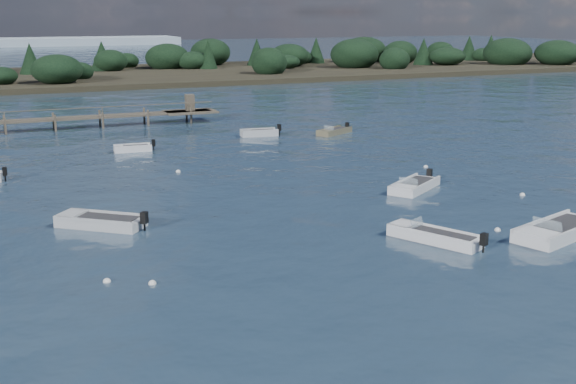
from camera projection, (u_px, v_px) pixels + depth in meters
name	position (u px, v px, depth m)	size (l,w,h in m)	color
ground	(126.00, 109.00, 80.79)	(400.00, 400.00, 0.00)	#182838
tender_far_white	(133.00, 149.00, 56.36)	(3.23, 1.37, 1.09)	silver
tender_far_grey_b	(259.00, 134.00, 63.36)	(3.65, 1.66, 1.23)	#A1A5A8
dinghy_mid_grey	(101.00, 223.00, 36.59)	(4.48, 4.10, 1.21)	#A1A5A8
dinghy_mid_white_a	(559.00, 233.00, 35.04)	(5.91, 3.61, 1.37)	silver
dinghy_mid_white_b	(414.00, 187.00, 44.20)	(4.51, 3.77, 1.16)	silver
dinghy_extra_a	(434.00, 238.00, 34.23)	(3.19, 4.78, 1.21)	silver
dinghy_extra_b	(334.00, 132.00, 64.47)	(4.00, 3.02, 1.05)	#6F674A
buoy_b	(498.00, 231.00, 35.96)	(0.32, 0.32, 0.32)	silver
buoy_c	(152.00, 284.00, 28.90)	(0.32, 0.32, 0.32)	silver
buoy_d	(522.00, 195.00, 42.88)	(0.32, 0.32, 0.32)	silver
buoy_e	(178.00, 172.00, 49.14)	(0.32, 0.32, 0.32)	silver
buoy_extra_a	(107.00, 282.00, 29.12)	(0.32, 0.32, 0.32)	silver
buoy_extra_b	(426.00, 167.00, 50.65)	(0.32, 0.32, 0.32)	silver
far_headland	(224.00, 63.00, 125.56)	(190.00, 40.00, 5.80)	black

